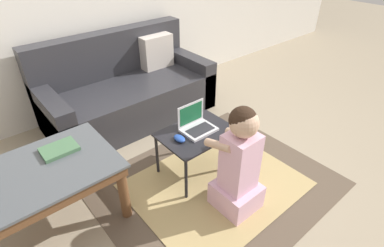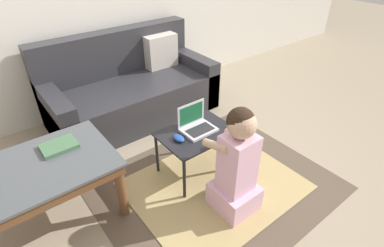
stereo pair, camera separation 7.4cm
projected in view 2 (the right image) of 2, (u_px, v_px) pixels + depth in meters
ground_plane at (194, 170)px, 2.57m from camera, size 16.00×16.00×0.00m
area_rug at (215, 185)px, 2.41m from camera, size 1.77×1.45×0.01m
couch at (131, 90)px, 3.18m from camera, size 1.72×0.82×0.87m
coffee_table at (42, 175)px, 1.93m from camera, size 0.92×0.65×0.48m
laptop_desk at (197, 137)px, 2.37m from camera, size 0.58×0.42×0.40m
laptop at (197, 126)px, 2.36m from camera, size 0.26×0.20×0.21m
computer_mouse at (179, 138)px, 2.25m from camera, size 0.07×0.11×0.04m
person_seated at (237, 166)px, 2.03m from camera, size 0.29×0.38×0.84m
book_on_table at (59, 146)px, 2.04m from camera, size 0.23×0.17×0.03m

